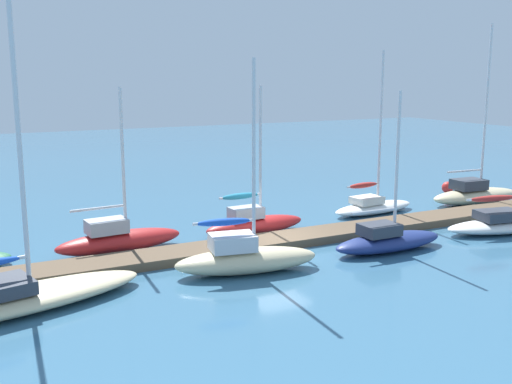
{
  "coord_description": "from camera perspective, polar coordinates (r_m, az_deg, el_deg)",
  "views": [
    {
      "loc": [
        -12.46,
        -22.18,
        7.26
      ],
      "look_at": [
        0.0,
        2.0,
        2.0
      ],
      "focal_mm": 42.55,
      "sensor_mm": 36.0,
      "label": 1
    }
  ],
  "objects": [
    {
      "name": "sailboat_3",
      "position": [
        22.66,
        -1.07,
        -6.07
      ],
      "size": [
        5.67,
        2.66,
        7.86
      ],
      "rotation": [
        0.0,
        0.0,
        -0.18
      ],
      "color": "beige",
      "rests_on": "ground_plane"
    },
    {
      "name": "sailboat_1",
      "position": [
        20.57,
        -21.88,
        -8.99
      ],
      "size": [
        8.63,
        4.07,
        11.93
      ],
      "rotation": [
        0.0,
        0.0,
        0.22
      ],
      "color": "beige",
      "rests_on": "ground_plane"
    },
    {
      "name": "sailboat_8",
      "position": [
        36.88,
        19.91,
        -0.11
      ],
      "size": [
        5.98,
        2.28,
        10.02
      ],
      "rotation": [
        0.0,
        0.0,
        -0.07
      ],
      "color": "beige",
      "rests_on": "ground_plane"
    },
    {
      "name": "sailboat_4",
      "position": [
        28.07,
        -0.19,
        -2.82
      ],
      "size": [
        5.1,
        1.6,
        6.81
      ],
      "rotation": [
        0.0,
        0.0,
        0.05
      ],
      "color": "#B21E1E",
      "rests_on": "ground_plane"
    },
    {
      "name": "ground_plane",
      "position": [
        26.45,
        1.99,
        -4.99
      ],
      "size": [
        120.0,
        120.0,
        0.0
      ],
      "primitive_type": "plane",
      "color": "#386684"
    },
    {
      "name": "mooring_buoy_red",
      "position": [
        39.66,
        17.57,
        0.41
      ],
      "size": [
        0.73,
        0.73,
        0.73
      ],
      "primitive_type": "sphere",
      "color": "red",
      "rests_on": "ground_plane"
    },
    {
      "name": "sailboat_6",
      "position": [
        32.87,
        10.92,
        -1.14
      ],
      "size": [
        5.33,
        2.16,
        8.51
      ],
      "rotation": [
        0.0,
        0.0,
        0.1
      ],
      "color": "white",
      "rests_on": "ground_plane"
    },
    {
      "name": "sailboat_5",
      "position": [
        26.04,
        12.28,
        -4.38
      ],
      "size": [
        5.28,
        1.65,
        6.65
      ],
      "rotation": [
        0.0,
        0.0,
        0.0
      ],
      "color": "navy",
      "rests_on": "ground_plane"
    },
    {
      "name": "sailboat_2",
      "position": [
        25.94,
        -12.81,
        -4.28
      ],
      "size": [
        5.48,
        1.93,
        6.81
      ],
      "rotation": [
        0.0,
        0.0,
        0.08
      ],
      "color": "#B21E1E",
      "rests_on": "ground_plane"
    },
    {
      "name": "sailboat_7",
      "position": [
        30.81,
        22.68,
        -2.59
      ],
      "size": [
        6.92,
        3.16,
        9.17
      ],
      "rotation": [
        0.0,
        0.0,
        -0.19
      ],
      "color": "white",
      "rests_on": "ground_plane"
    },
    {
      "name": "dock_pier",
      "position": [
        26.4,
        2.0,
        -4.62
      ],
      "size": [
        31.33,
        1.9,
        0.36
      ],
      "primitive_type": "cube",
      "color": "brown",
      "rests_on": "ground_plane"
    }
  ]
}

